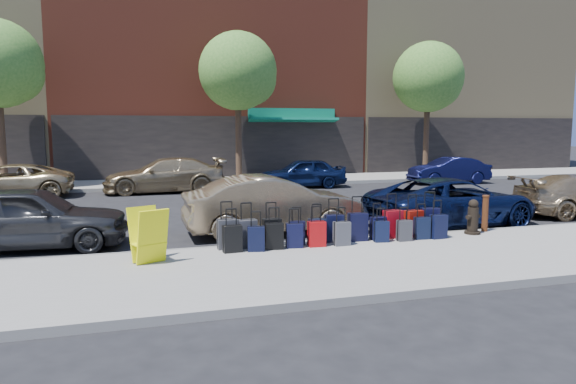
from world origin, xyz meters
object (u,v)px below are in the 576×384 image
object	(u,v)px
car_near_1	(273,205)
fire_hydrant	(473,218)
car_near_2	(452,202)
car_far_0	(8,181)
car_far_1	(165,175)
tree_center	(241,73)
car_far_2	(302,173)
car_near_0	(28,217)
display_rack	(148,236)
suitcase_front_5	(334,228)
car_far_3	(449,170)
bollard	(485,213)
tree_right	(430,79)
tree_left	(1,66)

from	to	relation	value
car_near_1	fire_hydrant	bearing A→B (deg)	-115.75
fire_hydrant	car_near_2	xyz separation A→B (m)	(0.55, 1.70, 0.14)
car_far_0	car_far_1	distance (m)	6.06
tree_center	car_far_2	bearing A→B (deg)	-46.28
fire_hydrant	car_near_1	bearing A→B (deg)	138.74
car_far_1	tree_center	bearing A→B (deg)	123.30
tree_center	car_near_1	bearing A→B (deg)	-97.41
fire_hydrant	car_near_2	size ratio (longest dim) A/B	0.17
tree_center	car_far_0	distance (m)	11.32
car_near_0	car_near_2	bearing A→B (deg)	-87.35
display_rack	car_far_0	world-z (taller)	car_far_0
fire_hydrant	suitcase_front_5	bearing A→B (deg)	161.06
car_near_0	car_far_2	xyz separation A→B (m)	(9.78, 9.94, -0.05)
fire_hydrant	car_far_2	world-z (taller)	car_far_2
car_near_2	car_far_3	bearing A→B (deg)	-39.57
bollard	car_near_2	distance (m)	1.52
fire_hydrant	display_rack	world-z (taller)	display_rack
tree_right	car_far_0	xyz separation A→B (m)	(-20.43, -2.64, -4.74)
suitcase_front_5	car_near_0	bearing A→B (deg)	169.17
tree_left	car_far_2	distance (m)	13.94
car_near_0	car_far_1	size ratio (longest dim) A/B	0.85
car_near_0	fire_hydrant	bearing A→B (deg)	-96.71
tree_center	car_near_1	size ratio (longest dim) A/B	1.56
car_far_2	display_rack	bearing A→B (deg)	-24.22
tree_right	display_rack	bearing A→B (deg)	-135.67
car_far_2	car_far_3	size ratio (longest dim) A/B	1.00
suitcase_front_5	car_near_2	size ratio (longest dim) A/B	0.20
tree_right	car_far_2	world-z (taller)	tree_right
bollard	car_far_2	xyz separation A→B (m)	(-1.08, 11.74, 0.06)
suitcase_front_5	car_far_2	world-z (taller)	car_far_2
tree_left	car_near_1	world-z (taller)	tree_left
tree_right	bollard	xyz separation A→B (m)	(-7.05, -14.23, -4.79)
fire_hydrant	car_far_1	size ratio (longest dim) A/B	0.17
tree_left	tree_center	bearing A→B (deg)	0.00
tree_center	car_far_0	bearing A→B (deg)	-165.09
car_near_0	bollard	bearing A→B (deg)	-95.30
car_near_0	car_far_1	xyz separation A→B (m)	(3.53, 9.90, 0.00)
car_near_2	car_far_1	distance (m)	12.58
fire_hydrant	bollard	bearing A→B (deg)	3.80
tree_right	car_near_2	distance (m)	15.25
car_near_1	car_far_0	distance (m)	12.76
suitcase_front_5	bollard	size ratio (longest dim) A/B	1.09
tree_center	car_near_2	size ratio (longest dim) A/B	1.46
car_near_2	car_near_1	bearing A→B (deg)	79.28
tree_right	car_near_2	bearing A→B (deg)	-118.83
fire_hydrant	car_far_3	world-z (taller)	car_far_3
suitcase_front_5	fire_hydrant	size ratio (longest dim) A/B	1.16
fire_hydrant	car_far_0	xyz separation A→B (m)	(-12.89, 11.76, 0.13)
tree_left	car_far_3	world-z (taller)	tree_left
tree_left	car_far_0	world-z (taller)	tree_left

